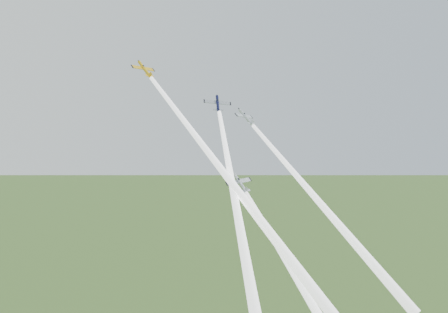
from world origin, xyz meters
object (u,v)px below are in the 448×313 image
plane_yellow (144,69)px  plane_navy (218,103)px  plane_silver_right (245,117)px  plane_silver_low (240,183)px

plane_yellow → plane_navy: size_ratio=1.03×
plane_silver_right → plane_yellow: bearing=146.1°
plane_navy → plane_silver_right: 9.85m
plane_yellow → plane_silver_low: plane_yellow is taller
plane_yellow → plane_silver_right: bearing=-31.5°
plane_silver_right → plane_navy: bearing=169.1°
plane_silver_right → plane_silver_low: bearing=-150.9°
plane_navy → plane_silver_low: size_ratio=0.93×
plane_navy → plane_silver_low: bearing=-50.6°
plane_yellow → plane_silver_low: 35.39m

